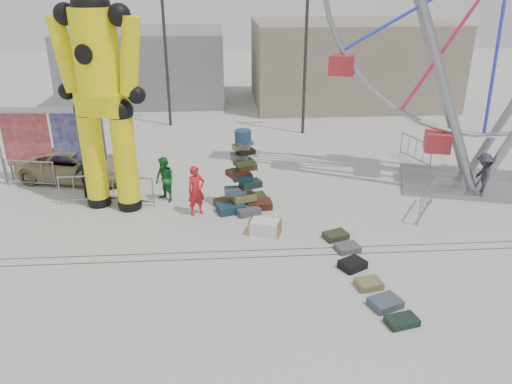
{
  "coord_description": "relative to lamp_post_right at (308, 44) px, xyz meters",
  "views": [
    {
      "loc": [
        -1.16,
        -11.89,
        7.45
      ],
      "look_at": [
        -0.23,
        1.55,
        1.65
      ],
      "focal_mm": 35.0,
      "sensor_mm": 36.0,
      "label": 1
    }
  ],
  "objects": [
    {
      "name": "row_case_4",
      "position": [
        -0.38,
        -14.96,
        -4.38
      ],
      "size": [
        0.9,
        0.81,
        0.21
      ],
      "primitive_type": "cube",
      "rotation": [
        0.0,
        0.0,
        0.37
      ],
      "color": "#404D5C",
      "rests_on": "ground"
    },
    {
      "name": "pedestrian_black",
      "position": [
        -9.18,
        -7.74,
        -3.66
      ],
      "size": [
        0.97,
        0.41,
        1.64
      ],
      "primitive_type": "imported",
      "rotation": [
        0.0,
        0.0,
        3.15
      ],
      "color": "black",
      "rests_on": "ground"
    },
    {
      "name": "pedestrian_green",
      "position": [
        -6.37,
        -8.17,
        -3.66
      ],
      "size": [
        0.99,
        1.01,
        1.64
      ],
      "primitive_type": "imported",
      "rotation": [
        0.0,
        0.0,
        -0.84
      ],
      "color": "#1A6A29",
      "rests_on": "ground"
    },
    {
      "name": "row_case_2",
      "position": [
        -0.75,
        -13.16,
        -4.37
      ],
      "size": [
        0.86,
        0.81,
        0.23
      ],
      "primitive_type": "cube",
      "rotation": [
        0.0,
        0.0,
        0.52
      ],
      "color": "black",
      "rests_on": "ground"
    },
    {
      "name": "row_case_5",
      "position": [
        -0.2,
        -15.65,
        -4.4
      ],
      "size": [
        0.83,
        0.62,
        0.17
      ],
      "primitive_type": "cube",
      "rotation": [
        0.0,
        0.0,
        0.24
      ],
      "color": "black",
      "rests_on": "ground"
    },
    {
      "name": "building_right",
      "position": [
        3.91,
        7.0,
        -1.98
      ],
      "size": [
        12.0,
        8.0,
        5.0
      ],
      "primitive_type": "cube",
      "color": "gray",
      "rests_on": "ground"
    },
    {
      "name": "banner_scaffold",
      "position": [
        -10.83,
        -6.0,
        -2.29
      ],
      "size": [
        4.07,
        0.91,
        2.92
      ],
      "rotation": [
        0.0,
        0.0,
        -0.06
      ],
      "color": "gray",
      "rests_on": "ground"
    },
    {
      "name": "barricade_wheel_front",
      "position": [
        2.59,
        -9.92,
        -3.93
      ],
      "size": [
        1.19,
        1.72,
        1.1
      ],
      "primitive_type": null,
      "rotation": [
        0.0,
        0.0,
        0.98
      ],
      "color": "gray",
      "rests_on": "ground"
    },
    {
      "name": "barricade_dummy_c",
      "position": [
        -7.71,
        -8.39,
        -3.93
      ],
      "size": [
        1.95,
        0.63,
        1.1
      ],
      "primitive_type": null,
      "rotation": [
        0.0,
        0.0,
        -0.27
      ],
      "color": "gray",
      "rests_on": "ground"
    },
    {
      "name": "ground",
      "position": [
        -3.09,
        -13.0,
        -4.48
      ],
      "size": [
        90.0,
        90.0,
        0.0
      ],
      "primitive_type": "plane",
      "color": "#9E9E99",
      "rests_on": "ground"
    },
    {
      "name": "row_case_1",
      "position": [
        -0.65,
        -12.17,
        -4.4
      ],
      "size": [
        0.8,
        0.7,
        0.17
      ],
      "primitive_type": "cube",
      "rotation": [
        0.0,
        0.0,
        0.26
      ],
      "color": "#515157",
      "rests_on": "ground"
    },
    {
      "name": "crash_test_dummy",
      "position": [
        -8.13,
        -8.55,
        -0.22
      ],
      "size": [
        3.2,
        1.53,
        8.09
      ],
      "rotation": [
        0.0,
        0.0,
        -0.32
      ],
      "color": "black",
      "rests_on": "ground"
    },
    {
      "name": "pedestrian_grey",
      "position": [
        5.17,
        -8.56,
        -3.65
      ],
      "size": [
        0.84,
        1.18,
        1.66
      ],
      "primitive_type": "imported",
      "rotation": [
        0.0,
        0.0,
        -1.8
      ],
      "color": "#272633",
      "rests_on": "ground"
    },
    {
      "name": "lamp_post_left",
      "position": [
        -7.0,
        2.0,
        0.0
      ],
      "size": [
        1.41,
        0.25,
        8.0
      ],
      "color": "#2D2D30",
      "rests_on": "ground"
    },
    {
      "name": "track_line_near",
      "position": [
        -3.09,
        -12.4,
        -4.48
      ],
      "size": [
        40.0,
        0.04,
        0.01
      ],
      "primitive_type": "cube",
      "color": "#47443F",
      "rests_on": "ground"
    },
    {
      "name": "row_case_3",
      "position": [
        -0.55,
        -14.11,
        -4.38
      ],
      "size": [
        0.74,
        0.63,
        0.19
      ],
      "primitive_type": "cube",
      "rotation": [
        0.0,
        0.0,
        0.21
      ],
      "color": "olive",
      "rests_on": "ground"
    },
    {
      "name": "building_left",
      "position": [
        -9.09,
        9.0,
        -2.28
      ],
      "size": [
        10.0,
        8.0,
        4.4
      ],
      "primitive_type": "cube",
      "color": "gray",
      "rests_on": "ground"
    },
    {
      "name": "barricade_wheel_back",
      "position": [
        4.11,
        -4.77,
        -3.93
      ],
      "size": [
        0.72,
        1.93,
        1.1
      ],
      "primitive_type": null,
      "rotation": [
        0.0,
        0.0,
        -1.25
      ],
      "color": "gray",
      "rests_on": "ground"
    },
    {
      "name": "barricade_dummy_b",
      "position": [
        -9.07,
        -8.21,
        -3.93
      ],
      "size": [
        2.0,
        0.22,
        1.1
      ],
      "primitive_type": null,
      "rotation": [
        0.0,
        0.0,
        0.06
      ],
      "color": "gray",
      "rests_on": "ground"
    },
    {
      "name": "parked_suv",
      "position": [
        -10.07,
        -5.86,
        -3.86
      ],
      "size": [
        4.84,
        3.08,
        1.24
      ],
      "primitive_type": "imported",
      "rotation": [
        0.0,
        0.0,
        1.33
      ],
      "color": "tan",
      "rests_on": "ground"
    },
    {
      "name": "lamp_post_right",
      "position": [
        0.0,
        0.0,
        0.0
      ],
      "size": [
        1.41,
        0.25,
        8.0
      ],
      "color": "#2D2D30",
      "rests_on": "ground"
    },
    {
      "name": "barricade_dummy_a",
      "position": [
        -11.67,
        -6.48,
        -3.93
      ],
      "size": [
        1.97,
        0.55,
        1.1
      ],
      "primitive_type": null,
      "rotation": [
        0.0,
        0.0,
        -0.23
      ],
      "color": "gray",
      "rests_on": "ground"
    },
    {
      "name": "steamer_trunk",
      "position": [
        -3.0,
        -10.96,
        -4.26
      ],
      "size": [
        1.09,
        0.83,
        0.45
      ],
      "primitive_type": "cube",
      "rotation": [
        0.0,
        0.0,
        -0.32
      ],
      "color": "silver",
      "rests_on": "ground"
    },
    {
      "name": "suitcase_tower",
      "position": [
        -3.61,
        -8.95,
        -3.69
      ],
      "size": [
        2.09,
        1.82,
        2.83
      ],
      "rotation": [
        0.0,
        0.0,
        0.25
      ],
      "color": "#173645",
      "rests_on": "ground"
    },
    {
      "name": "row_case_0",
      "position": [
        -0.84,
        -11.42,
        -4.39
      ],
      "size": [
        0.85,
        0.73,
        0.19
      ],
      "primitive_type": "cube",
      "rotation": [
        0.0,
        0.0,
        0.35
      ],
      "color": "#2C371B",
      "rests_on": "ground"
    },
    {
      "name": "track_line_far",
      "position": [
        -3.09,
        -12.0,
        -4.48
      ],
      "size": [
        40.0,
        0.04,
        0.01
      ],
      "primitive_type": "cube",
      "color": "#47443F",
      "rests_on": "ground"
    },
    {
      "name": "pedestrian_red",
      "position": [
        -5.2,
        -9.38,
        -3.61
      ],
      "size": [
        0.76,
        0.68,
        1.74
      ],
      "primitive_type": "imported",
      "rotation": [
        0.0,
        0.0,
        0.52
      ],
      "color": "red",
      "rests_on": "ground"
    }
  ]
}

